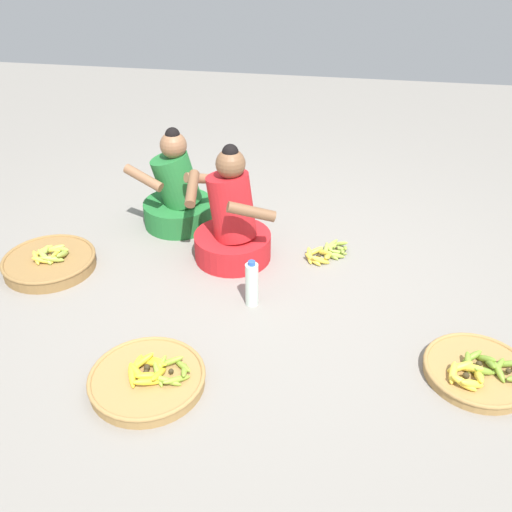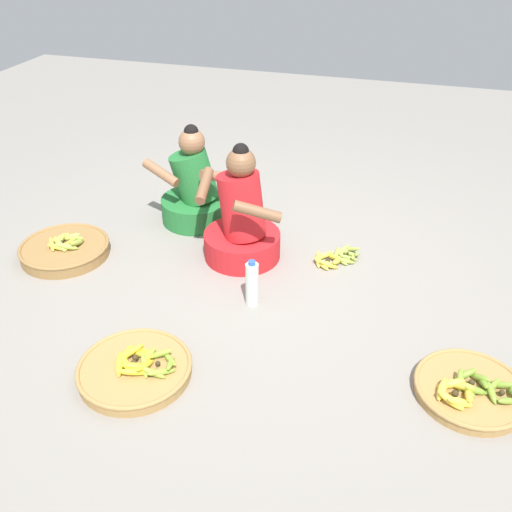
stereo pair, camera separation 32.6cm
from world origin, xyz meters
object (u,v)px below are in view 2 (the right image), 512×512
(banana_basket_mid_left, at_px, (65,249))
(water_bottle, at_px, (252,284))
(vendor_woman_front, at_px, (241,223))
(loose_bananas_back_center, at_px, (337,257))
(banana_basket_back_left, at_px, (470,389))
(vendor_woman_behind, at_px, (195,192))
(banana_basket_front_left, at_px, (136,369))

(banana_basket_mid_left, xyz_separation_m, water_bottle, (1.39, -0.15, 0.09))
(vendor_woman_front, distance_m, loose_bananas_back_center, 0.69)
(water_bottle, bearing_deg, banana_basket_back_left, -18.27)
(banana_basket_back_left, relative_size, water_bottle, 1.81)
(banana_basket_back_left, distance_m, banana_basket_mid_left, 2.71)
(banana_basket_back_left, relative_size, banana_basket_mid_left, 0.91)
(banana_basket_back_left, bearing_deg, water_bottle, 161.73)
(vendor_woman_front, bearing_deg, loose_bananas_back_center, 10.92)
(vendor_woman_front, relative_size, banana_basket_mid_left, 1.35)
(vendor_woman_behind, height_order, banana_basket_back_left, vendor_woman_behind)
(banana_basket_front_left, distance_m, banana_basket_back_left, 1.69)
(vendor_woman_behind, height_order, banana_basket_mid_left, vendor_woman_behind)
(vendor_woman_front, distance_m, banana_basket_front_left, 1.28)
(water_bottle, bearing_deg, loose_bananas_back_center, 55.83)
(vendor_woman_behind, relative_size, water_bottle, 2.46)
(vendor_woman_front, height_order, banana_basket_back_left, vendor_woman_front)
(banana_basket_front_left, relative_size, banana_basket_mid_left, 0.98)
(banana_basket_front_left, xyz_separation_m, loose_bananas_back_center, (0.82, 1.37, -0.01))
(vendor_woman_front, bearing_deg, banana_basket_mid_left, -163.78)
(banana_basket_front_left, xyz_separation_m, banana_basket_mid_left, (-0.99, 0.91, 0.01))
(water_bottle, bearing_deg, banana_basket_front_left, -117.85)
(banana_basket_front_left, relative_size, water_bottle, 1.94)
(banana_basket_mid_left, bearing_deg, vendor_woman_front, 16.22)
(loose_bananas_back_center, bearing_deg, water_bottle, -124.17)
(banana_basket_front_left, bearing_deg, vendor_woman_front, 81.91)
(banana_basket_back_left, xyz_separation_m, loose_bananas_back_center, (-0.84, 1.03, -0.01))
(banana_basket_mid_left, distance_m, loose_bananas_back_center, 1.87)
(vendor_woman_behind, distance_m, loose_bananas_back_center, 1.18)
(loose_bananas_back_center, xyz_separation_m, water_bottle, (-0.42, -0.62, 0.12))
(banana_basket_back_left, height_order, water_bottle, water_bottle)
(vendor_woman_behind, distance_m, banana_basket_back_left, 2.37)
(banana_basket_mid_left, bearing_deg, banana_basket_front_left, -42.51)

